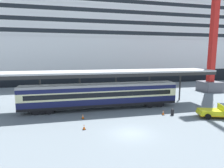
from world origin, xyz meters
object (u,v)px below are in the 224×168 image
train_carriage (101,95)px  traffic_cone_mid (163,112)px  quay_bollard (172,112)px  cruise_ship (132,36)px  traffic_cone_near (83,116)px  service_truck (222,111)px  traffic_cone_far (84,127)px  dockside_crane (217,1)px

train_carriage → traffic_cone_mid: bearing=-32.3°
traffic_cone_mid → quay_bollard: 1.30m
cruise_ship → traffic_cone_near: (-21.99, -43.69, -15.39)m
train_carriage → service_truck: train_carriage is taller
train_carriage → traffic_cone_mid: size_ratio=32.20×
service_truck → train_carriage: bearing=152.2°
traffic_cone_far → quay_bollard: bearing=11.4°
service_truck → traffic_cone_mid: service_truck is taller
service_truck → traffic_cone_near: size_ratio=8.11×
train_carriage → traffic_cone_far: 9.13m
service_truck → traffic_cone_mid: size_ratio=7.25×
traffic_cone_near → dockside_crane: 40.34m
traffic_cone_mid → dockside_crane: dockside_crane is taller
train_carriage → traffic_cone_near: bearing=-128.0°
service_truck → traffic_cone_mid: 7.87m
train_carriage → quay_bollard: train_carriage is taller
traffic_cone_near → quay_bollard: quay_bollard is taller
service_truck → traffic_cone_far: bearing=-179.8°
traffic_cone_mid → dockside_crane: size_ratio=0.01×
dockside_crane → traffic_cone_far: bearing=-151.2°
traffic_cone_far → quay_bollard: (12.90, 2.60, 0.20)m
cruise_ship → quay_bollard: bearing=-101.6°
traffic_cone_mid → traffic_cone_far: size_ratio=1.18×
train_carriage → quay_bollard: 11.09m
traffic_cone_near → quay_bollard: bearing=-6.1°
traffic_cone_near → dockside_crane: size_ratio=0.01×
service_truck → quay_bollard: (-6.04, 2.54, -0.47)m
cruise_ship → quay_bollard: 48.43m
traffic_cone_near → dockside_crane: (31.88, 13.68, 20.59)m
traffic_cone_far → traffic_cone_mid: bearing=14.5°
cruise_ship → service_truck: cruise_ship is taller
traffic_cone_near → traffic_cone_mid: size_ratio=0.89×
traffic_cone_mid → dockside_crane: bearing=35.6°
cruise_ship → traffic_cone_far: (-22.17, -47.63, -15.41)m
traffic_cone_near → traffic_cone_far: 3.95m
traffic_cone_far → dockside_crane: 41.99m
traffic_cone_near → quay_bollard: size_ratio=0.72×
dockside_crane → quay_bollard: dockside_crane is taller
train_carriage → traffic_cone_far: bearing=-113.1°
cruise_ship → quay_bollard: cruise_ship is taller
service_truck → traffic_cone_near: service_truck is taller
traffic_cone_mid → traffic_cone_far: (-11.68, -3.01, -0.06)m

